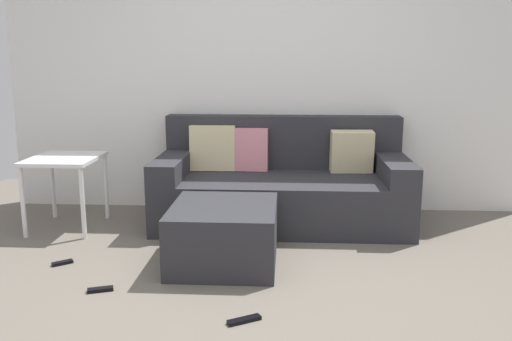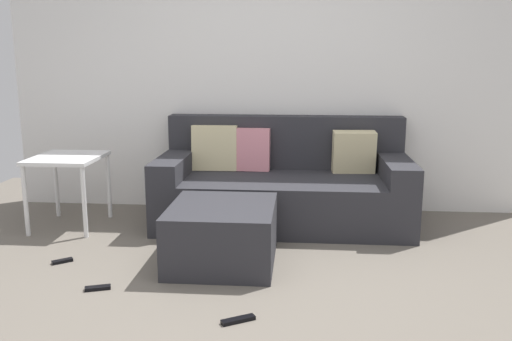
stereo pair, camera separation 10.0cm
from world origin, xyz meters
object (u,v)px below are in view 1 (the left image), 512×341
(couch_sectional, at_px, (282,186))
(remote_under_side_table, at_px, (62,263))
(side_table, at_px, (65,167))
(remote_by_storage_bin, at_px, (100,290))
(remote_near_ottoman, at_px, (244,320))
(ottoman, at_px, (224,234))

(couch_sectional, height_order, remote_under_side_table, couch_sectional)
(side_table, xyz_separation_m, remote_by_storage_bin, (0.70, -1.25, -0.51))
(side_table, relative_size, remote_near_ottoman, 3.24)
(side_table, relative_size, remote_under_side_table, 4.44)
(couch_sectional, distance_m, remote_near_ottoman, 1.93)
(remote_under_side_table, bearing_deg, side_table, 71.21)
(ottoman, height_order, remote_under_side_table, ottoman)
(ottoman, height_order, remote_by_storage_bin, ottoman)
(side_table, bearing_deg, ottoman, -27.31)
(ottoman, distance_m, remote_near_ottoman, 0.92)
(remote_near_ottoman, bearing_deg, ottoman, 73.67)
(remote_under_side_table, bearing_deg, remote_near_ottoman, -67.69)
(remote_near_ottoman, height_order, remote_by_storage_bin, same)
(couch_sectional, distance_m, ottoman, 1.10)
(remote_near_ottoman, distance_m, remote_by_storage_bin, 0.98)
(side_table, distance_m, remote_under_side_table, 1.02)
(couch_sectional, height_order, remote_near_ottoman, couch_sectional)
(couch_sectional, bearing_deg, remote_by_storage_bin, -125.32)
(couch_sectional, bearing_deg, remote_near_ottoman, -95.38)
(couch_sectional, bearing_deg, side_table, -170.66)
(ottoman, bearing_deg, couch_sectional, 69.27)
(couch_sectional, distance_m, remote_by_storage_bin, 1.93)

